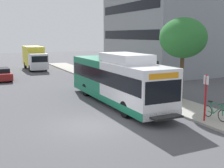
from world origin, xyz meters
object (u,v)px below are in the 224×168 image
bicycle_parked (215,112)px  parked_car_far_lane (2,74)px  transit_bus (116,80)px  street_tree_near_stop (183,38)px  bus_stop_sign_pole (206,94)px  box_truck_background (35,57)px

bicycle_parked → parked_car_far_lane: size_ratio=0.39×
transit_bus → parked_car_far_lane: transit_bus is taller
transit_bus → street_tree_near_stop: (4.25, -1.92, 2.94)m
transit_bus → bus_stop_sign_pole: 6.80m
parked_car_far_lane → box_truck_background: 9.90m
parked_car_far_lane → box_truck_background: bearing=59.0°
street_tree_near_stop → bicycle_parked: bearing=-104.5°
bus_stop_sign_pole → street_tree_near_stop: size_ratio=0.44×
bicycle_parked → box_truck_background: 30.03m
transit_bus → street_tree_near_stop: size_ratio=2.06×
transit_bus → parked_car_far_lane: (-6.53, 14.83, -1.04)m
bus_stop_sign_pole → bicycle_parked: (0.78, -0.01, -1.09)m
bus_stop_sign_pole → box_truck_background: size_ratio=0.37×
transit_bus → box_truck_background: bearing=93.6°
bus_stop_sign_pole → bicycle_parked: size_ratio=1.48×
street_tree_near_stop → box_truck_background: bearing=102.8°
bicycle_parked → street_tree_near_stop: 6.17m
parked_car_far_lane → bus_stop_sign_pole: bearing=-67.4°
parked_car_far_lane → box_truck_background: box_truck_background is taller
street_tree_near_stop → box_truck_background: size_ratio=0.85×
transit_bus → bus_stop_sign_pole: (2.32, -6.39, -0.05)m
transit_bus → bicycle_parked: 7.20m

